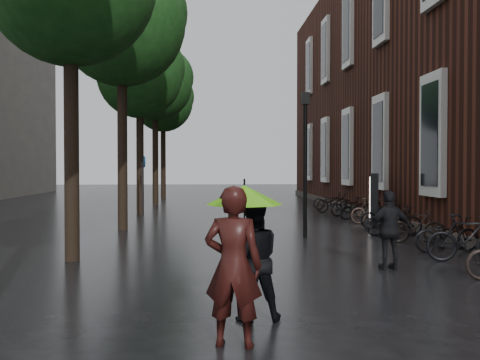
{
  "coord_description": "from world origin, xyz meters",
  "views": [
    {
      "loc": [
        -1.12,
        -5.48,
        2.07
      ],
      "look_at": [
        -0.41,
        6.87,
        1.77
      ],
      "focal_mm": 42.0,
      "sensor_mm": 36.0,
      "label": 1
    }
  ],
  "objects": [
    {
      "name": "brick_building",
      "position": [
        10.47,
        19.46,
        5.99
      ],
      "size": [
        10.2,
        33.2,
        12.0
      ],
      "color": "#38160F",
      "rests_on": "ground"
    },
    {
      "name": "lime_umbrella",
      "position": [
        -0.66,
        1.51,
        1.71
      ],
      "size": [
        0.97,
        0.97,
        1.43
      ],
      "rotation": [
        0.0,
        0.0,
        -0.06
      ],
      "color": "black",
      "rests_on": "ground"
    },
    {
      "name": "person_burgundy",
      "position": [
        -0.83,
        0.92,
        0.93
      ],
      "size": [
        0.76,
        0.59,
        1.86
      ],
      "primitive_type": "imported",
      "rotation": [
        0.0,
        0.0,
        2.91
      ],
      "color": "black",
      "rests_on": "ground"
    },
    {
      "name": "cycle_sign",
      "position": [
        -3.72,
        17.33,
        1.65
      ],
      "size": [
        0.13,
        0.45,
        2.49
      ],
      "rotation": [
        0.0,
        0.0,
        0.25
      ],
      "color": "#262628",
      "rests_on": "ground"
    },
    {
      "name": "lamp_post",
      "position": [
        1.69,
        10.56,
        2.55
      ],
      "size": [
        0.22,
        0.22,
        4.21
      ],
      "rotation": [
        0.0,
        0.0,
        -0.34
      ],
      "color": "black",
      "rests_on": "ground"
    },
    {
      "name": "pedestrian_walking",
      "position": [
        2.53,
        5.54,
        0.8
      ],
      "size": [
        0.98,
        0.52,
        1.59
      ],
      "primitive_type": "imported",
      "rotation": [
        0.0,
        0.0,
        3.28
      ],
      "color": "black",
      "rests_on": "ground"
    },
    {
      "name": "ad_lightbox",
      "position": [
        4.66,
        13.72,
        0.92
      ],
      "size": [
        0.28,
        1.22,
        1.83
      ],
      "rotation": [
        0.0,
        0.0,
        -0.31
      ],
      "color": "black",
      "rests_on": "ground"
    },
    {
      "name": "parked_bicycles",
      "position": [
        4.6,
        12.65,
        0.45
      ],
      "size": [
        2.07,
        17.42,
        1.04
      ],
      "color": "black",
      "rests_on": "ground"
    },
    {
      "name": "street_trees",
      "position": [
        -3.99,
        15.91,
        6.34
      ],
      "size": [
        4.33,
        34.03,
        8.91
      ],
      "color": "black",
      "rests_on": "ground"
    },
    {
      "name": "person_black",
      "position": [
        -0.52,
        1.99,
        0.82
      ],
      "size": [
        0.87,
        0.71,
        1.64
      ],
      "primitive_type": "imported",
      "rotation": [
        0.0,
        0.0,
        3.26
      ],
      "color": "black",
      "rests_on": "ground"
    }
  ]
}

